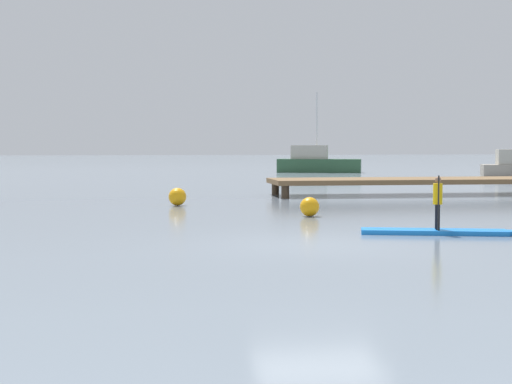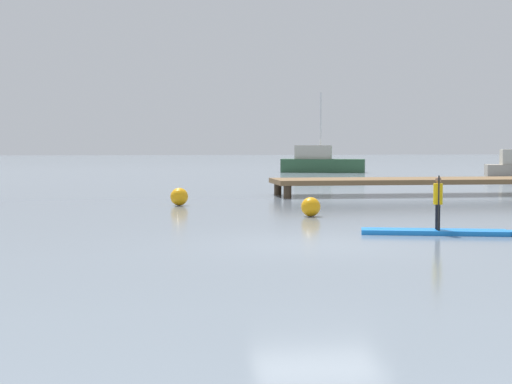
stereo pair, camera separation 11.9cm
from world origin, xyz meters
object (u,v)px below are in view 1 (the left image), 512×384
(mooring_buoy_near, at_px, (310,207))
(mooring_buoy_mid, at_px, (177,197))
(paddleboard_near, at_px, (437,232))
(fishing_boat_green_midground, at_px, (317,162))
(paddler_child_solo, at_px, (438,200))

(mooring_buoy_near, xyz_separation_m, mooring_buoy_mid, (-3.29, 4.37, 0.02))
(paddleboard_near, height_order, mooring_buoy_near, mooring_buoy_near)
(fishing_boat_green_midground, bearing_deg, mooring_buoy_near, -102.83)
(paddler_child_solo, distance_m, mooring_buoy_mid, 10.37)
(mooring_buoy_near, bearing_deg, fishing_boat_green_midground, 77.17)
(paddleboard_near, relative_size, paddler_child_solo, 2.82)
(paddler_child_solo, bearing_deg, paddleboard_near, 89.44)
(mooring_buoy_near, relative_size, mooring_buoy_mid, 0.93)
(paddler_child_solo, bearing_deg, fishing_boat_green_midground, 81.44)
(fishing_boat_green_midground, height_order, mooring_buoy_near, fishing_boat_green_midground)
(fishing_boat_green_midground, bearing_deg, mooring_buoy_mid, -110.80)
(paddleboard_near, distance_m, paddler_child_solo, 0.69)
(paddleboard_near, xyz_separation_m, mooring_buoy_near, (-1.82, 4.63, 0.21))
(paddleboard_near, relative_size, mooring_buoy_near, 6.36)
(paddleboard_near, relative_size, mooring_buoy_mid, 5.91)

